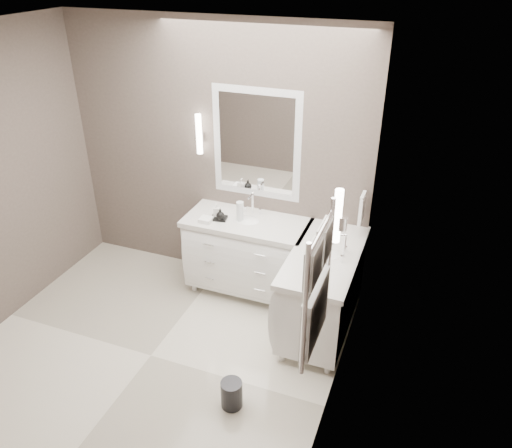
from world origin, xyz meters
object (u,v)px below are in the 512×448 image
at_px(vanity_right, 323,287).
at_px(waste_bin, 232,394).
at_px(towel_ladder, 316,293).
at_px(vanity_back, 247,251).

height_order(vanity_right, waste_bin, vanity_right).
distance_m(vanity_right, towel_ladder, 1.60).
height_order(vanity_right, towel_ladder, towel_ladder).
bearing_deg(vanity_back, waste_bin, -73.02).
bearing_deg(waste_bin, vanity_right, 69.69).
relative_size(vanity_back, waste_bin, 5.12).
distance_m(vanity_back, waste_bin, 1.58).
bearing_deg(vanity_back, vanity_right, -20.38).
bearing_deg(towel_ladder, vanity_right, 99.84).
xyz_separation_m(vanity_right, waste_bin, (-0.43, -1.15, -0.36)).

